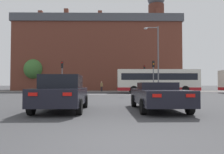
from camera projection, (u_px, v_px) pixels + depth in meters
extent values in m
plane|color=#3D3D3F|center=(116.00, 146.00, 4.22)|extent=(400.00, 400.00, 0.00)
cube|color=silver|center=(111.00, 95.00, 25.54)|extent=(8.44, 0.30, 0.01)
cube|color=gray|center=(110.00, 91.00, 37.79)|extent=(69.37, 2.50, 0.01)
cube|color=brown|center=(99.00, 59.00, 48.67)|extent=(33.27, 12.99, 13.53)
cube|color=#4C4F56|center=(99.00, 26.00, 48.93)|extent=(33.93, 13.51, 1.55)
cube|color=brown|center=(40.00, 17.00, 48.66)|extent=(0.90, 0.90, 2.52)
cube|color=brown|center=(66.00, 15.00, 47.40)|extent=(0.90, 0.90, 2.52)
cube|color=brown|center=(100.00, 17.00, 48.70)|extent=(0.90, 0.90, 2.52)
cube|color=brown|center=(126.00, 20.00, 51.01)|extent=(0.90, 0.90, 2.52)
cube|color=brown|center=(158.00, 14.00, 47.10)|extent=(0.90, 0.90, 2.52)
cylinder|color=#5B2D22|center=(156.00, 14.00, 49.18)|extent=(3.49, 3.49, 4.08)
cube|color=black|center=(62.00, 96.00, 9.87)|extent=(2.04, 4.36, 0.71)
cube|color=black|center=(62.00, 82.00, 9.85)|extent=(1.72, 1.98, 0.59)
cylinder|color=black|center=(49.00, 102.00, 11.17)|extent=(0.23, 0.64, 0.64)
cylinder|color=black|center=(85.00, 101.00, 11.23)|extent=(0.23, 0.64, 0.64)
cylinder|color=black|center=(31.00, 107.00, 8.49)|extent=(0.23, 0.64, 0.64)
cylinder|color=black|center=(79.00, 107.00, 8.56)|extent=(0.23, 0.64, 0.64)
cube|color=red|center=(33.00, 94.00, 7.68)|extent=(0.32, 0.06, 0.12)
cube|color=red|center=(67.00, 94.00, 7.73)|extent=(0.32, 0.06, 0.12)
cube|color=black|center=(158.00, 96.00, 10.16)|extent=(2.00, 4.88, 0.64)
cube|color=black|center=(157.00, 86.00, 10.30)|extent=(1.68, 1.48, 0.33)
cylinder|color=black|center=(134.00, 101.00, 11.63)|extent=(0.23, 0.64, 0.64)
cylinder|color=black|center=(168.00, 101.00, 11.67)|extent=(0.23, 0.64, 0.64)
cylinder|color=black|center=(143.00, 107.00, 8.62)|extent=(0.23, 0.64, 0.64)
cylinder|color=black|center=(190.00, 106.00, 8.67)|extent=(0.23, 0.64, 0.64)
cube|color=red|center=(157.00, 96.00, 7.70)|extent=(0.32, 0.05, 0.12)
cube|color=red|center=(191.00, 96.00, 7.73)|extent=(0.32, 0.05, 0.12)
cube|color=silver|center=(158.00, 80.00, 30.31)|extent=(11.13, 2.53, 2.89)
cube|color=#AD191E|center=(158.00, 89.00, 30.27)|extent=(11.15, 2.55, 0.44)
cube|color=black|center=(158.00, 77.00, 30.33)|extent=(10.24, 2.56, 0.90)
cylinder|color=black|center=(180.00, 89.00, 31.52)|extent=(1.00, 0.28, 1.00)
cylinder|color=black|center=(185.00, 90.00, 29.10)|extent=(1.00, 0.28, 1.00)
cylinder|color=black|center=(132.00, 89.00, 31.44)|extent=(1.00, 0.28, 1.00)
cylinder|color=black|center=(134.00, 90.00, 29.02)|extent=(1.00, 0.28, 1.00)
cylinder|color=slate|center=(144.00, 81.00, 37.17)|extent=(0.12, 0.12, 3.66)
cube|color=black|center=(144.00, 68.00, 37.25)|extent=(0.26, 0.20, 0.80)
sphere|color=red|center=(144.00, 66.00, 37.13)|extent=(0.17, 0.17, 0.17)
sphere|color=black|center=(145.00, 68.00, 37.12)|extent=(0.17, 0.17, 0.17)
sphere|color=black|center=(145.00, 69.00, 37.11)|extent=(0.17, 0.17, 0.17)
cylinder|color=slate|center=(62.00, 81.00, 26.30)|extent=(0.12, 0.12, 3.15)
cube|color=black|center=(62.00, 65.00, 26.36)|extent=(0.26, 0.20, 0.80)
sphere|color=red|center=(62.00, 63.00, 26.24)|extent=(0.17, 0.17, 0.17)
sphere|color=black|center=(62.00, 65.00, 26.23)|extent=(0.17, 0.17, 0.17)
sphere|color=black|center=(62.00, 67.00, 26.22)|extent=(0.17, 0.17, 0.17)
cylinder|color=slate|center=(153.00, 81.00, 26.59)|extent=(0.12, 0.12, 3.28)
cube|color=black|center=(153.00, 64.00, 26.66)|extent=(0.26, 0.20, 0.80)
sphere|color=black|center=(154.00, 62.00, 26.54)|extent=(0.17, 0.17, 0.17)
sphere|color=orange|center=(154.00, 64.00, 26.53)|extent=(0.17, 0.17, 0.17)
sphere|color=black|center=(154.00, 66.00, 26.52)|extent=(0.17, 0.17, 0.17)
cylinder|color=slate|center=(158.00, 60.00, 26.91)|extent=(0.16, 0.16, 8.38)
cylinder|color=slate|center=(152.00, 28.00, 27.03)|extent=(1.52, 0.10, 0.10)
ellipsoid|color=#B2B2B7|center=(146.00, 28.00, 27.02)|extent=(0.50, 0.36, 0.22)
cylinder|color=black|center=(59.00, 89.00, 38.46)|extent=(0.13, 0.13, 0.85)
cylinder|color=black|center=(60.00, 89.00, 38.59)|extent=(0.13, 0.13, 0.85)
cube|color=#232328|center=(60.00, 84.00, 38.55)|extent=(0.43, 0.44, 0.67)
sphere|color=tan|center=(60.00, 82.00, 38.57)|extent=(0.25, 0.25, 0.25)
cylinder|color=black|center=(102.00, 89.00, 37.59)|extent=(0.13, 0.13, 0.82)
cylinder|color=black|center=(101.00, 89.00, 37.54)|extent=(0.13, 0.13, 0.82)
cube|color=olive|center=(102.00, 85.00, 37.59)|extent=(0.45, 0.32, 0.65)
sphere|color=tan|center=(102.00, 82.00, 37.60)|extent=(0.25, 0.25, 0.25)
cylinder|color=black|center=(170.00, 89.00, 37.78)|extent=(0.13, 0.13, 0.83)
cylinder|color=black|center=(169.00, 89.00, 37.92)|extent=(0.13, 0.13, 0.83)
cube|color=#336B38|center=(169.00, 85.00, 37.88)|extent=(0.40, 0.46, 0.66)
sphere|color=tan|center=(169.00, 82.00, 37.89)|extent=(0.25, 0.25, 0.25)
cylinder|color=#4C3823|center=(34.00, 84.00, 42.24)|extent=(0.36, 0.36, 2.58)
ellipsoid|color=#3D7033|center=(34.00, 69.00, 42.33)|extent=(3.71, 3.71, 3.90)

